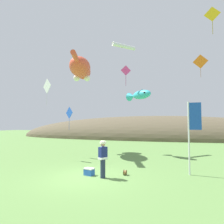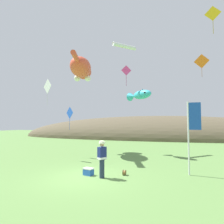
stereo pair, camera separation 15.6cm
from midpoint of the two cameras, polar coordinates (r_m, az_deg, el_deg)
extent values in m
plane|color=#5B8442|center=(10.23, -6.80, -18.07)|extent=(120.00, 120.00, 0.00)
ellipsoid|color=brown|center=(37.67, 11.67, -7.28)|extent=(54.38, 15.62, 8.12)
cylinder|color=#232D47|center=(9.97, -2.43, -15.87)|extent=(0.24, 0.24, 0.88)
cube|color=navy|center=(9.84, -2.42, -11.66)|extent=(0.40, 0.47, 0.60)
cube|color=white|center=(9.88, -2.43, -13.03)|extent=(0.43, 0.49, 0.10)
sphere|color=tan|center=(9.79, -2.42, -9.28)|extent=(0.20, 0.20, 0.20)
cylinder|color=silver|center=(9.78, -2.41, -8.76)|extent=(0.30, 0.30, 0.09)
cylinder|color=silver|center=(9.78, -2.41, -8.41)|extent=(0.20, 0.20, 0.07)
cylinder|color=olive|center=(10.56, 3.99, -16.86)|extent=(0.13, 0.20, 0.20)
cylinder|color=brown|center=(10.58, 3.63, -16.84)|extent=(0.02, 0.27, 0.27)
cylinder|color=brown|center=(10.55, 4.35, -16.88)|extent=(0.02, 0.27, 0.27)
cube|color=blue|center=(10.59, -6.32, -16.72)|extent=(0.55, 0.43, 0.30)
cube|color=white|center=(10.55, -6.31, -15.77)|extent=(0.56, 0.44, 0.06)
cylinder|color=silver|center=(11.02, 21.39, -6.94)|extent=(0.08, 0.08, 3.74)
cube|color=#1E4CB2|center=(11.03, 22.92, -1.08)|extent=(0.60, 0.03, 1.40)
ellipsoid|color=#E04C33|center=(18.49, -8.72, 12.50)|extent=(2.81, 3.86, 1.65)
ellipsoid|color=white|center=(18.57, -8.65, 11.48)|extent=(1.65, 2.45, 0.91)
sphere|color=#E04C33|center=(20.58, -7.82, 11.32)|extent=(1.49, 1.49, 1.49)
cone|color=#4E1A11|center=(20.78, -8.96, 12.73)|extent=(0.67, 0.67, 0.50)
cone|color=#4E1A11|center=(20.67, -6.66, 12.80)|extent=(0.67, 0.67, 0.50)
sphere|color=white|center=(19.55, -9.68, 9.50)|extent=(0.59, 0.59, 0.59)
sphere|color=white|center=(19.42, -6.73, 9.57)|extent=(0.59, 0.59, 0.59)
cylinder|color=#E04C33|center=(16.02, -10.15, 15.35)|extent=(0.94, 1.85, 0.40)
ellipsoid|color=#33B2CC|center=(16.94, 8.85, 4.95)|extent=(2.11, 2.00, 0.75)
cone|color=#33B2CC|center=(18.04, 6.02, 4.41)|extent=(1.01, 1.01, 0.75)
cone|color=#33B2CC|center=(16.94, 8.97, 6.03)|extent=(0.49, 0.49, 0.35)
sphere|color=black|center=(16.26, 9.68, 5.52)|extent=(0.17, 0.17, 0.17)
cylinder|color=white|center=(20.23, 3.84, 18.24)|extent=(1.95, 2.03, 0.36)
torus|color=white|center=(19.64, 0.65, 18.91)|extent=(0.36, 0.34, 0.44)
cube|color=blue|center=(16.36, -11.72, -0.22)|extent=(0.86, 0.48, 0.97)
cylinder|color=black|center=(16.37, -11.70, -0.22)|extent=(0.58, 0.33, 0.02)
cube|color=#1A3E97|center=(16.34, -11.76, -3.50)|extent=(0.03, 0.02, 0.90)
cube|color=orange|center=(22.92, 24.41, 13.10)|extent=(1.47, 0.21, 1.48)
cylinder|color=black|center=(22.94, 24.40, 13.09)|extent=(0.99, 0.15, 0.02)
cube|color=#A95011|center=(22.62, 24.48, 10.21)|extent=(0.03, 0.01, 0.90)
cube|color=#E53F8C|center=(17.54, 4.35, 11.77)|extent=(0.79, 0.43, 0.89)
cylinder|color=black|center=(17.56, 4.36, 11.76)|extent=(0.54, 0.30, 0.02)
cube|color=#A02C62|center=(17.33, 4.36, 8.92)|extent=(0.03, 0.02, 0.90)
cube|color=yellow|center=(16.83, 27.09, 23.80)|extent=(1.06, 0.13, 1.06)
cylinder|color=black|center=(16.84, 27.09, 23.78)|extent=(0.71, 0.09, 0.02)
cube|color=#A98511|center=(16.41, 27.19, 20.74)|extent=(0.03, 0.01, 0.90)
cube|color=white|center=(16.20, -17.69, 7.03)|extent=(1.05, 0.54, 1.16)
cylinder|color=black|center=(16.21, -17.67, 7.02)|extent=(0.70, 0.37, 0.02)
cube|color=#A9A9A9|center=(16.05, -17.76, 3.40)|extent=(0.03, 0.02, 0.90)
camera|label=1|loc=(0.08, -89.67, -0.02)|focal=32.00mm
camera|label=2|loc=(0.08, 90.33, 0.02)|focal=32.00mm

